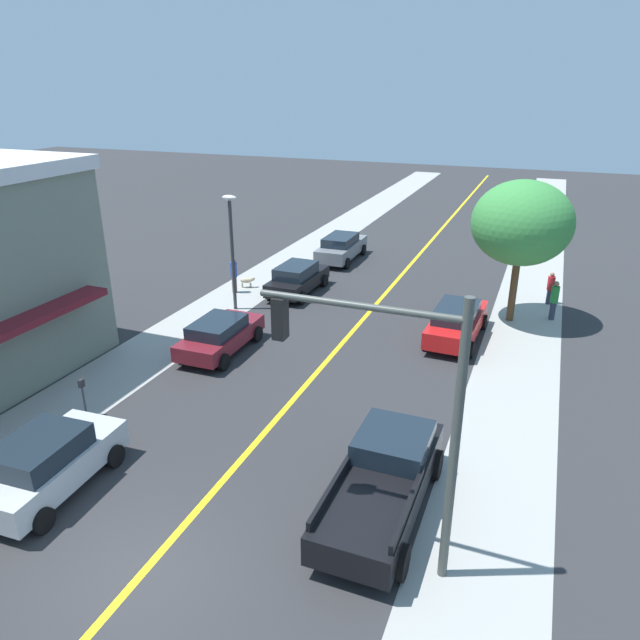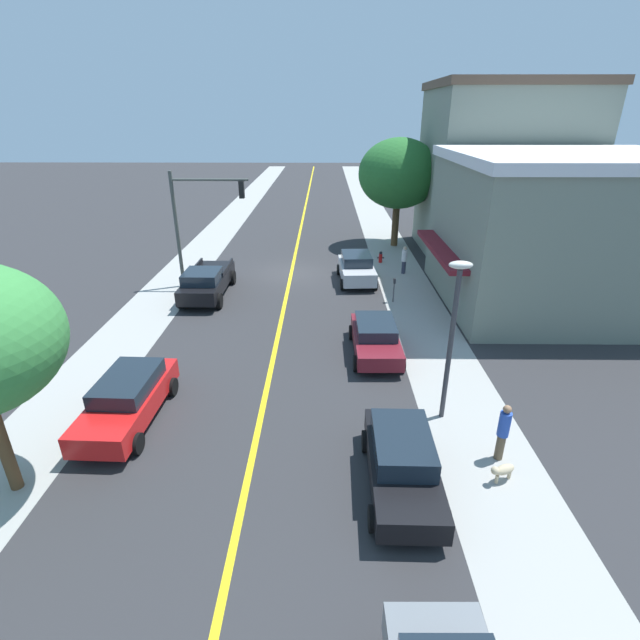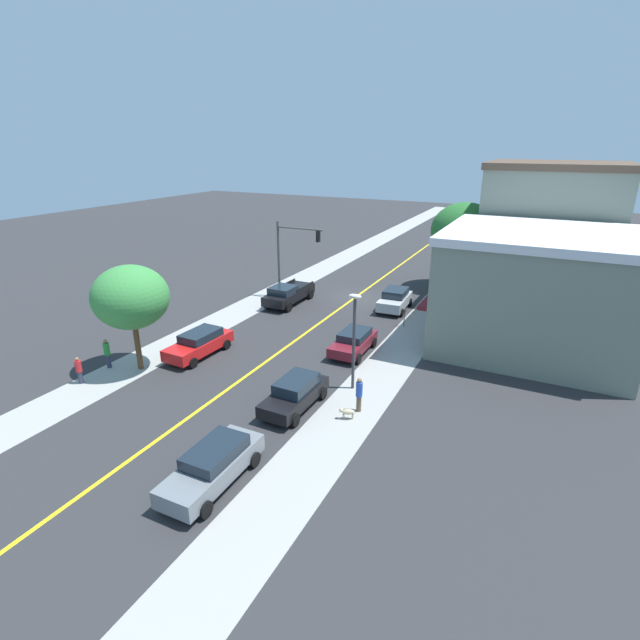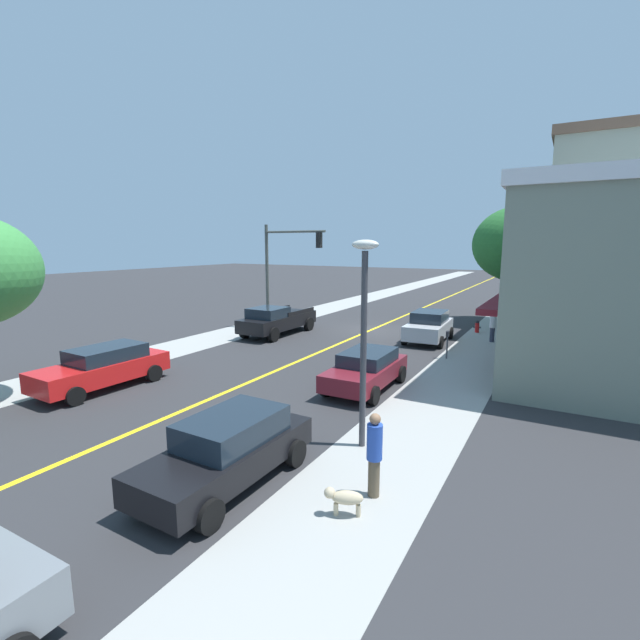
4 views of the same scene
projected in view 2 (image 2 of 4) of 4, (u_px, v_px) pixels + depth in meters
name	position (u px, v px, depth m)	size (l,w,h in m)	color
ground_plane	(291.00, 273.00, 29.12)	(140.00, 140.00, 0.00)	#2D2D30
sidewalk_left	(400.00, 273.00, 29.05)	(3.04, 126.00, 0.01)	#9E9E99
sidewalk_right	(183.00, 272.00, 29.18)	(3.04, 126.00, 0.01)	#9E9E99
road_centerline_stripe	(291.00, 273.00, 29.12)	(0.20, 126.00, 0.00)	yellow
brick_apartment_block	(500.00, 171.00, 31.55)	(10.01, 8.60, 11.11)	gray
pale_office_building	(563.00, 231.00, 23.23)	(12.25, 10.50, 7.51)	gray
street_tree_right_corner	(399.00, 174.00, 33.04)	(5.73, 5.73, 7.66)	brown
fire_hydrant	(381.00, 257.00, 31.01)	(0.44, 0.24, 0.76)	red
parking_meter	(394.00, 286.00, 24.32)	(0.12, 0.18, 1.30)	#4C4C51
traffic_light_mast	(197.00, 213.00, 25.20)	(4.23, 0.32, 6.41)	#474C47
street_lamp	(453.00, 323.00, 14.00)	(0.70, 0.36, 5.34)	#38383D
red_sedan_right_curb	(128.00, 398.00, 14.92)	(2.12, 4.74, 1.52)	red
silver_sedan_left_curb	(357.00, 268.00, 27.31)	(2.25, 4.21, 1.64)	#B7BABF
maroon_sedan_left_curb	(375.00, 337.00, 19.10)	(2.03, 4.24, 1.39)	maroon
black_sedan_left_curb	(402.00, 461.00, 12.24)	(1.99, 4.38, 1.52)	black
black_pickup_truck	(207.00, 281.00, 25.07)	(2.25, 5.50, 1.69)	black
pedestrian_white_shirt	(404.00, 259.00, 28.66)	(0.34, 0.34, 1.73)	#33384C
pedestrian_blue_shirt	(503.00, 431.00, 13.11)	(0.33, 0.33, 1.82)	brown
small_dog	(503.00, 470.00, 12.51)	(0.76, 0.50, 0.58)	#C6B28C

